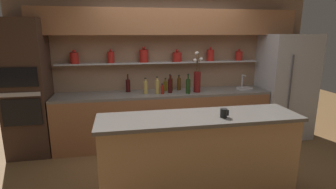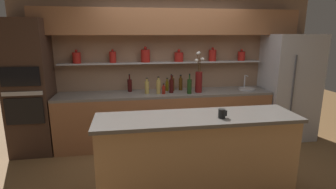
% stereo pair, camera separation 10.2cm
% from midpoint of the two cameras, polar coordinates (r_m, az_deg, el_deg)
% --- Properties ---
extents(ground_plane, '(12.00, 12.00, 0.00)m').
position_cam_midpoint_polar(ground_plane, '(3.72, 3.61, -17.76)').
color(ground_plane, brown).
extents(back_wall_unit, '(5.20, 0.44, 2.60)m').
position_cam_midpoint_polar(back_wall_unit, '(4.69, -0.75, 8.83)').
color(back_wall_unit, '#937056').
rests_on(back_wall_unit, ground_plane).
extents(back_counter_unit, '(3.64, 0.62, 0.92)m').
position_cam_midpoint_polar(back_counter_unit, '(4.61, -1.57, -5.11)').
color(back_counter_unit, '#99603D').
rests_on(back_counter_unit, ground_plane).
extents(island_counter, '(2.26, 0.61, 1.02)m').
position_cam_midpoint_polar(island_counter, '(3.12, 5.66, -13.52)').
color(island_counter, tan).
rests_on(island_counter, ground_plane).
extents(refrigerator, '(0.88, 0.73, 1.89)m').
position_cam_midpoint_polar(refrigerator, '(5.30, 23.65, 1.63)').
color(refrigerator, '#B7B7BC').
rests_on(refrigerator, ground_plane).
extents(oven_tower, '(0.64, 0.64, 2.13)m').
position_cam_midpoint_polar(oven_tower, '(4.64, -28.94, 1.03)').
color(oven_tower, '#3D281E').
rests_on(oven_tower, ground_plane).
extents(flower_vase, '(0.16, 0.16, 0.69)m').
position_cam_midpoint_polar(flower_vase, '(4.49, 5.73, 3.44)').
color(flower_vase, maroon).
rests_on(flower_vase, back_counter_unit).
extents(sink_fixture, '(0.30, 0.30, 0.25)m').
position_cam_midpoint_polar(sink_fixture, '(4.94, 15.71, 1.45)').
color(sink_fixture, '#B7B7BC').
rests_on(sink_fixture, back_counter_unit).
extents(bottle_spirit_0, '(0.07, 0.07, 0.27)m').
position_cam_midpoint_polar(bottle_spirit_0, '(4.39, -5.57, 1.60)').
color(bottle_spirit_0, tan).
rests_on(bottle_spirit_0, back_counter_unit).
extents(bottle_spirit_1, '(0.07, 0.07, 0.27)m').
position_cam_midpoint_polar(bottle_spirit_1, '(4.65, 1.78, 2.37)').
color(bottle_spirit_1, '#4C2D0C').
rests_on(bottle_spirit_1, back_counter_unit).
extents(bottle_wine_2, '(0.08, 0.08, 0.34)m').
position_cam_midpoint_polar(bottle_wine_2, '(4.38, 3.73, 1.85)').
color(bottle_wine_2, '#193814').
rests_on(bottle_wine_2, back_counter_unit).
extents(bottle_spirit_3, '(0.07, 0.07, 0.29)m').
position_cam_midpoint_polar(bottle_spirit_3, '(4.37, -3.04, 1.73)').
color(bottle_spirit_3, tan).
rests_on(bottle_spirit_3, back_counter_unit).
extents(bottle_wine_4, '(0.07, 0.07, 0.32)m').
position_cam_midpoint_polar(bottle_wine_4, '(4.43, -0.21, 1.91)').
color(bottle_wine_4, '#380C0C').
rests_on(bottle_wine_4, back_counter_unit).
extents(bottle_oil_5, '(0.06, 0.06, 0.23)m').
position_cam_midpoint_polar(bottle_oil_5, '(4.59, -1.19, 1.93)').
color(bottle_oil_5, brown).
rests_on(bottle_oil_5, back_counter_unit).
extents(bottle_spirit_6, '(0.07, 0.07, 0.27)m').
position_cam_midpoint_polar(bottle_spirit_6, '(4.60, -0.04, 2.25)').
color(bottle_spirit_6, '#4C2D0C').
rests_on(bottle_spirit_6, back_counter_unit).
extents(bottle_sauce_7, '(0.06, 0.06, 0.18)m').
position_cam_midpoint_polar(bottle_sauce_7, '(4.36, -1.90, 1.05)').
color(bottle_sauce_7, maroon).
rests_on(bottle_sauce_7, back_counter_unit).
extents(bottle_wine_8, '(0.08, 0.08, 0.31)m').
position_cam_midpoint_polar(bottle_wine_8, '(4.57, -9.32, 1.98)').
color(bottle_wine_8, '#380C0C').
rests_on(bottle_wine_8, back_counter_unit).
extents(coffee_mug, '(0.10, 0.08, 0.10)m').
position_cam_midpoint_polar(coffee_mug, '(2.89, 11.06, -3.98)').
color(coffee_mug, black).
rests_on(coffee_mug, island_counter).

